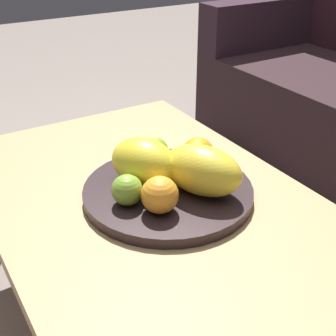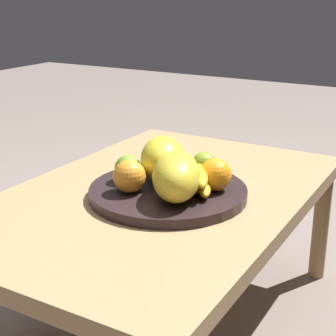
# 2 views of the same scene
# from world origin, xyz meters

# --- Properties ---
(ground_plane) EXTENTS (8.00, 8.00, 0.00)m
(ground_plane) POSITION_xyz_m (0.00, 0.00, 0.00)
(ground_plane) COLOR slate
(coffee_table) EXTENTS (1.05, 0.69, 0.40)m
(coffee_table) POSITION_xyz_m (0.00, 0.00, 0.35)
(coffee_table) COLOR #A88557
(coffee_table) RESTS_ON ground_plane
(fruit_bowl) EXTENTS (0.39, 0.39, 0.03)m
(fruit_bowl) POSITION_xyz_m (0.02, 0.04, 0.41)
(fruit_bowl) COLOR black
(fruit_bowl) RESTS_ON coffee_table
(melon_large_front) EXTENTS (0.19, 0.17, 0.11)m
(melon_large_front) POSITION_xyz_m (-0.02, -0.00, 0.48)
(melon_large_front) COLOR yellow
(melon_large_front) RESTS_ON fruit_bowl
(melon_smaller_beside) EXTENTS (0.22, 0.18, 0.11)m
(melon_smaller_beside) POSITION_xyz_m (0.07, 0.09, 0.48)
(melon_smaller_beside) COLOR yellow
(melon_smaller_beside) RESTS_ON fruit_bowl
(orange_front) EXTENTS (0.08, 0.08, 0.08)m
(orange_front) POSITION_xyz_m (0.09, -0.03, 0.46)
(orange_front) COLOR orange
(orange_front) RESTS_ON fruit_bowl
(orange_left) EXTENTS (0.08, 0.08, 0.08)m
(orange_left) POSITION_xyz_m (-0.02, 0.15, 0.46)
(orange_left) COLOR orange
(orange_left) RESTS_ON fruit_bowl
(apple_front) EXTENTS (0.07, 0.07, 0.07)m
(apple_front) POSITION_xyz_m (0.03, -0.07, 0.46)
(apple_front) COLOR olive
(apple_front) RESTS_ON fruit_bowl
(apple_left) EXTENTS (0.06, 0.06, 0.06)m
(apple_left) POSITION_xyz_m (-0.10, 0.08, 0.45)
(apple_left) COLOR olive
(apple_left) RESTS_ON fruit_bowl
(banana_bunch) EXTENTS (0.17, 0.14, 0.06)m
(banana_bunch) POSITION_xyz_m (0.00, 0.12, 0.45)
(banana_bunch) COLOR yellow
(banana_bunch) RESTS_ON fruit_bowl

